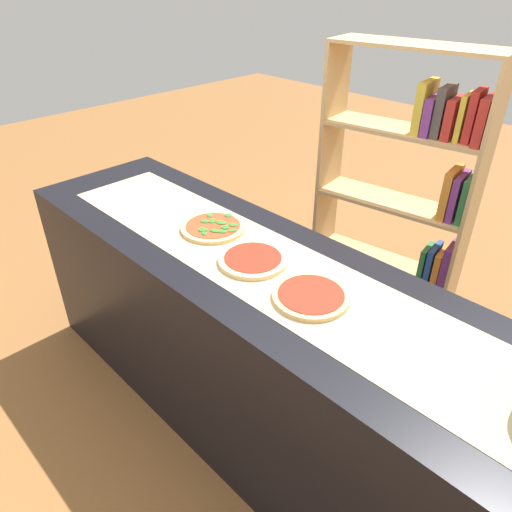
{
  "coord_description": "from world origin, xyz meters",
  "views": [
    {
      "loc": [
        1.14,
        -1.13,
        1.97
      ],
      "look_at": [
        0.0,
        0.0,
        0.96
      ],
      "focal_mm": 33.22,
      "sensor_mm": 36.0,
      "label": 1
    }
  ],
  "objects_px": {
    "bookshelf": "(413,204)",
    "pizza_plain_1": "(253,259)",
    "pizza_spinach_0": "(213,227)",
    "pizza_plain_2": "(311,296)"
  },
  "relations": [
    {
      "from": "pizza_plain_2",
      "to": "bookshelf",
      "type": "height_order",
      "value": "bookshelf"
    },
    {
      "from": "pizza_plain_2",
      "to": "bookshelf",
      "type": "relative_size",
      "value": 0.17
    },
    {
      "from": "pizza_spinach_0",
      "to": "pizza_plain_1",
      "type": "height_order",
      "value": "pizza_spinach_0"
    },
    {
      "from": "bookshelf",
      "to": "pizza_plain_1",
      "type": "bearing_deg",
      "value": -94.59
    },
    {
      "from": "pizza_plain_2",
      "to": "pizza_spinach_0",
      "type": "bearing_deg",
      "value": 172.47
    },
    {
      "from": "pizza_spinach_0",
      "to": "pizza_plain_1",
      "type": "relative_size",
      "value": 1.04
    },
    {
      "from": "pizza_spinach_0",
      "to": "pizza_plain_2",
      "type": "xyz_separation_m",
      "value": [
        0.64,
        -0.08,
        -0.0
      ]
    },
    {
      "from": "pizza_plain_1",
      "to": "bookshelf",
      "type": "height_order",
      "value": "bookshelf"
    },
    {
      "from": "pizza_spinach_0",
      "to": "pizza_plain_2",
      "type": "bearing_deg",
      "value": -7.53
    },
    {
      "from": "pizza_spinach_0",
      "to": "pizza_plain_2",
      "type": "relative_size",
      "value": 1.04
    }
  ]
}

